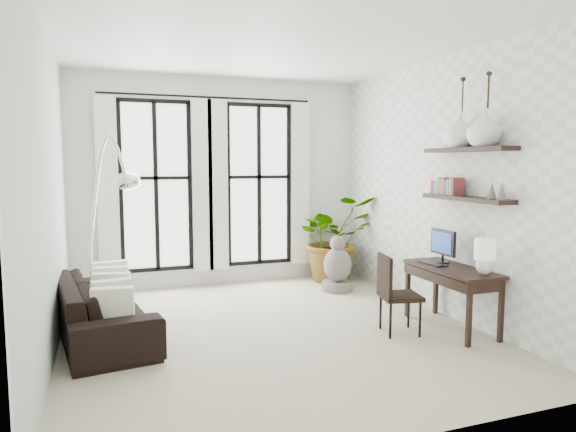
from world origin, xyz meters
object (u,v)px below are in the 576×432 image
plant (334,238)px  buddha (337,268)px  desk (455,271)px  desk_chair (393,289)px  arc_lamp (109,200)px  sofa (102,308)px

plant → buddha: (-0.24, -0.64, -0.34)m
desk → desk_chair: desk is taller
desk_chair → arc_lamp: 3.29m
plant → buddha: bearing=-110.3°
plant → sofa: bearing=-155.8°
sofa → desk_chair: (3.05, -1.01, 0.19)m
desk → desk_chair: size_ratio=1.37×
plant → arc_lamp: bearing=-156.4°
desk_chair → buddha: size_ratio=1.07×
sofa → arc_lamp: (0.11, 0.09, 1.18)m
sofa → arc_lamp: 1.19m
plant → desk_chair: plant is taller
sofa → plant: plant is taller
desk → buddha: (-0.45, 2.10, -0.34)m
sofa → arc_lamp: size_ratio=0.99×
buddha → desk_chair: bearing=-97.2°
plant → desk_chair: bearing=-100.5°
desk_chair → arc_lamp: size_ratio=0.40×
sofa → plant: 3.89m
arc_lamp → sofa: bearing=-142.4°
arc_lamp → plant: bearing=23.6°
sofa → desk_chair: 3.22m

